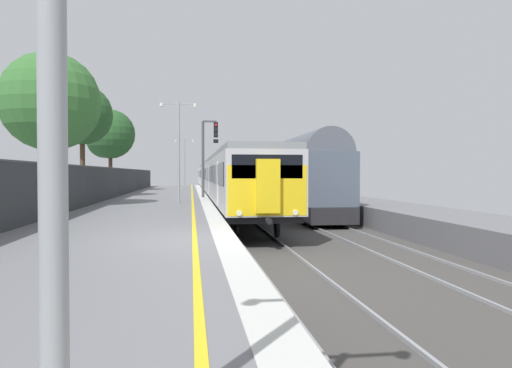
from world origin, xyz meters
TOP-DOWN VIEW (x-y plane):
  - ground at (2.64, 0.00)m, footprint 17.40×110.00m
  - commuter_train_at_platform at (2.10, 35.31)m, footprint 2.83×62.68m
  - freight_train_adjacent_track at (6.10, 29.84)m, footprint 2.60×40.42m
  - signal_gantry at (0.62, 20.39)m, footprint 1.10×0.24m
  - platform_lamp_mid at (-1.10, 14.89)m, footprint 2.00×0.20m
  - platform_lamp_far at (-1.10, 39.01)m, footprint 2.00×0.20m
  - background_tree_left at (-7.66, 22.28)m, footprint 4.03×4.03m
  - background_tree_centre at (-7.98, 34.50)m, footprint 4.52×4.52m
  - background_tree_right at (-7.08, 12.75)m, footprint 4.73×4.73m

SIDE VIEW (x-z plane):
  - ground at x=2.64m, z-range -1.21..0.00m
  - commuter_train_at_platform at x=2.10m, z-range -0.64..3.17m
  - freight_train_adjacent_track at x=6.10m, z-range -0.78..3.97m
  - platform_lamp_far at x=-1.10m, z-range 0.50..5.67m
  - signal_gantry at x=0.62m, z-range 0.63..5.72m
  - platform_lamp_mid at x=-1.10m, z-range 0.50..5.99m
  - background_tree_right at x=-7.08m, z-range 1.24..8.65m
  - background_tree_centre at x=-7.98m, z-range 1.32..8.81m
  - background_tree_left at x=-7.66m, z-range 1.64..9.21m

